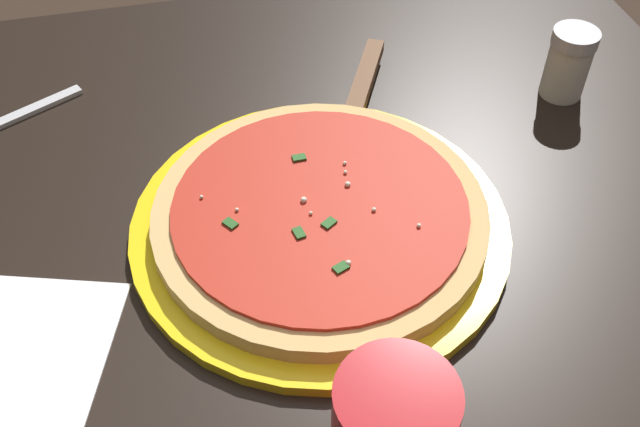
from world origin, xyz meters
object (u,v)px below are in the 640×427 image
object	(u,v)px
pizza_server	(357,104)
parmesan_shaker	(568,63)
serving_plate	(320,225)
napkin_folded_right	(19,352)
pizza	(320,213)

from	to	relation	value
pizza_server	parmesan_shaker	xyz separation A→B (m)	(-0.22, 0.01, 0.02)
parmesan_shaker	serving_plate	bearing A→B (deg)	24.30
serving_plate	parmesan_shaker	size ratio (longest dim) A/B	4.39
napkin_folded_right	parmesan_shaker	bearing A→B (deg)	-159.57
pizza_server	napkin_folded_right	xyz separation A→B (m)	(0.32, 0.21, -0.01)
pizza	napkin_folded_right	xyz separation A→B (m)	(0.25, 0.07, -0.02)
serving_plate	pizza_server	distance (m)	0.16
napkin_folded_right	parmesan_shaker	distance (m)	0.58
pizza	napkin_folded_right	distance (m)	0.26
pizza	napkin_folded_right	size ratio (longest dim) A/B	2.06
serving_plate	napkin_folded_right	size ratio (longest dim) A/B	2.35
serving_plate	parmesan_shaker	xyz separation A→B (m)	(-0.29, -0.13, 0.03)
serving_plate	pizza_server	xyz separation A→B (m)	(-0.07, -0.14, 0.01)
pizza	pizza_server	distance (m)	0.16
pizza	pizza_server	world-z (taller)	pizza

